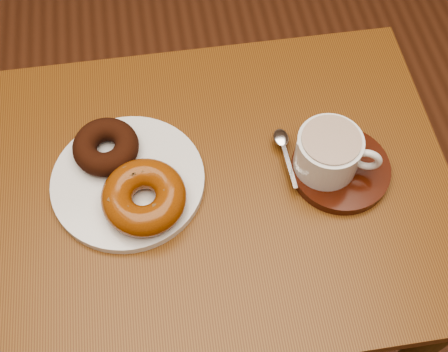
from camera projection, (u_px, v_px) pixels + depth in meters
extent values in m
cube|color=brown|center=(211.00, 189.00, 0.88)|extent=(0.75, 0.57, 0.03)
cylinder|color=#493515|center=(54.00, 190.00, 1.27)|extent=(0.04, 0.04, 0.67)
cylinder|color=#493515|center=(341.00, 152.00, 1.32)|extent=(0.04, 0.04, 0.67)
cylinder|color=silver|center=(128.00, 181.00, 0.86)|extent=(0.24, 0.24, 0.01)
torus|color=black|center=(106.00, 147.00, 0.86)|extent=(0.11, 0.11, 0.04)
torus|color=#803D0E|center=(144.00, 197.00, 0.81)|extent=(0.13, 0.13, 0.05)
cube|color=#55381C|center=(170.00, 187.00, 0.80)|extent=(0.01, 0.01, 0.00)
cube|color=#55381C|center=(163.00, 173.00, 0.81)|extent=(0.01, 0.01, 0.00)
cube|color=#55381C|center=(148.00, 167.00, 0.81)|extent=(0.01, 0.01, 0.00)
cube|color=#55381C|center=(132.00, 169.00, 0.81)|extent=(0.01, 0.01, 0.00)
cube|color=#55381C|center=(119.00, 180.00, 0.80)|extent=(0.01, 0.01, 0.00)
cube|color=#55381C|center=(114.00, 194.00, 0.79)|extent=(0.01, 0.01, 0.00)
cube|color=#55381C|center=(121.00, 208.00, 0.78)|extent=(0.01, 0.01, 0.00)
cube|color=#55381C|center=(136.00, 215.00, 0.77)|extent=(0.01, 0.01, 0.00)
cube|color=#55381C|center=(153.00, 213.00, 0.78)|extent=(0.01, 0.01, 0.00)
cube|color=#55381C|center=(166.00, 202.00, 0.78)|extent=(0.01, 0.01, 0.00)
cylinder|color=#341007|center=(340.00, 169.00, 0.87)|extent=(0.19, 0.19, 0.02)
cylinder|color=silver|center=(328.00, 153.00, 0.83)|extent=(0.10, 0.10, 0.06)
cylinder|color=brown|center=(332.00, 140.00, 0.80)|extent=(0.09, 0.09, 0.00)
torus|color=silver|center=(367.00, 160.00, 0.82)|extent=(0.05, 0.03, 0.05)
ellipsoid|color=silver|center=(281.00, 137.00, 0.88)|extent=(0.02, 0.03, 0.01)
cube|color=silver|center=(288.00, 164.00, 0.86)|extent=(0.01, 0.09, 0.00)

